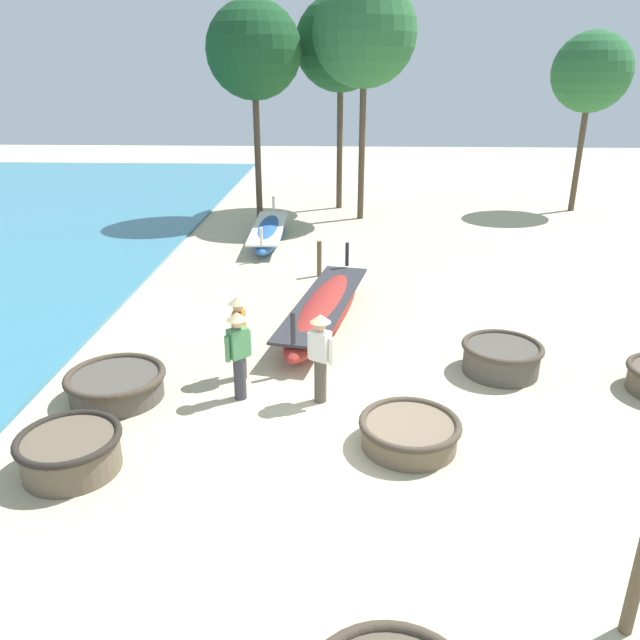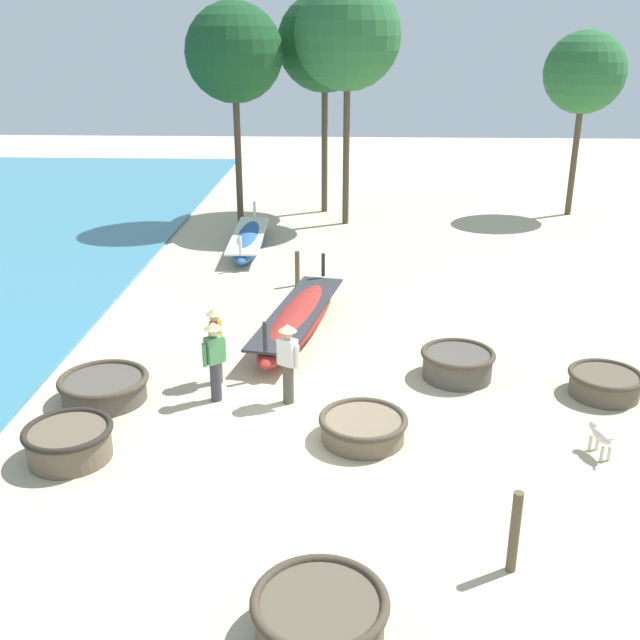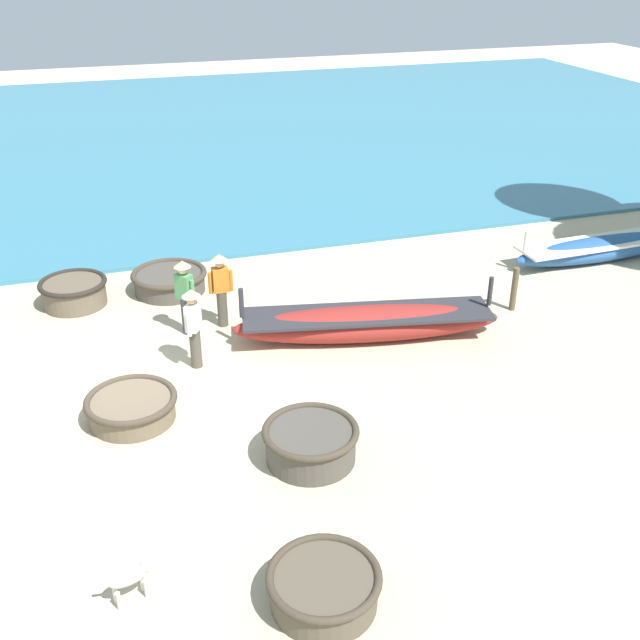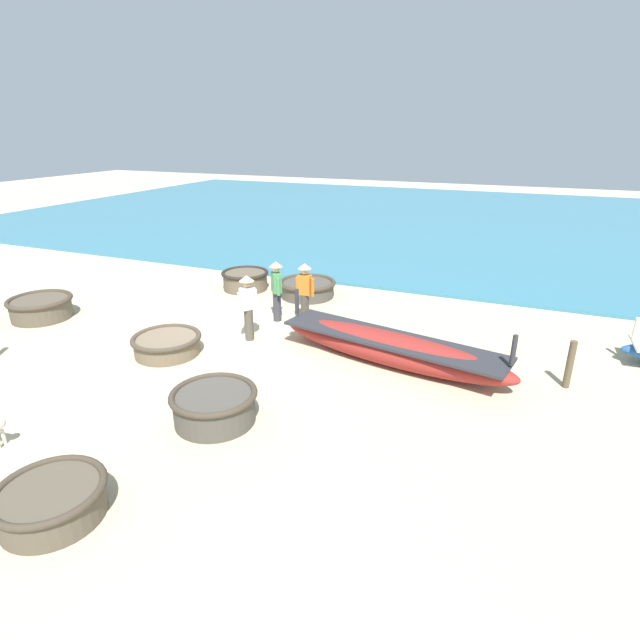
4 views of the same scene
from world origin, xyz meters
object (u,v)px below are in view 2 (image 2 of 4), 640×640
object	(u,v)px
coracle_nearest	(320,616)
long_boat_white_hull	(249,240)
coracle_tilted	(104,387)
coracle_far_right	(605,383)
tree_rightmost	(348,36)
fisherman_with_hat	(214,356)
fisherman_crouching	(216,340)
coracle_center	(69,441)
coracle_upturned	(363,427)
tree_right_mid	(585,73)
tree_left_mid	(234,53)
fisherman_standing_right	(288,358)
mooring_post_mid_beach	(515,532)
mooring_post_shoreline	(297,268)
dog	(600,435)
long_boat_blue_hull	(298,319)
tree_leftmost	(325,43)
coracle_beside_post	(457,363)

from	to	relation	value
coracle_nearest	long_boat_white_hull	xyz separation A→B (m)	(-3.15, 17.11, -0.01)
coracle_tilted	coracle_far_right	xyz separation A→B (m)	(10.02, 0.65, -0.01)
long_boat_white_hull	tree_rightmost	distance (m)	8.01
coracle_tilted	fisherman_with_hat	size ratio (longest dim) A/B	1.07
coracle_far_right	fisherman_crouching	xyz separation A→B (m)	(-7.90, 0.23, 0.68)
fisherman_crouching	tree_rightmost	size ratio (longest dim) A/B	0.19
coracle_center	coracle_far_right	world-z (taller)	coracle_center
coracle_upturned	tree_right_mid	distance (m)	20.39
tree_right_mid	tree_left_mid	size ratio (longest dim) A/B	0.88
fisherman_standing_right	fisherman_with_hat	bearing A→B (deg)	178.25
fisherman_standing_right	tree_left_mid	world-z (taller)	tree_left_mid
fisherman_with_hat	tree_left_mid	xyz separation A→B (m)	(-1.57, 14.34, 5.15)
fisherman_with_hat	mooring_post_mid_beach	world-z (taller)	fisherman_with_hat
coracle_far_right	tree_left_mid	bearing A→B (deg)	124.16
coracle_upturned	fisherman_with_hat	world-z (taller)	fisherman_with_hat
coracle_nearest	fisherman_with_hat	distance (m)	6.61
mooring_post_shoreline	dog	bearing A→B (deg)	-56.59
coracle_center	fisherman_standing_right	world-z (taller)	fisherman_standing_right
fisherman_standing_right	long_boat_blue_hull	bearing A→B (deg)	90.98
fisherman_with_hat	tree_leftmost	bearing A→B (deg)	84.76
coracle_nearest	fisherman_with_hat	bearing A→B (deg)	110.77
coracle_tilted	fisherman_standing_right	bearing A→B (deg)	0.72
fisherman_crouching	tree_leftmost	bearing A→B (deg)	84.09
dog	mooring_post_shoreline	bearing A→B (deg)	123.41
fisherman_standing_right	coracle_nearest	bearing A→B (deg)	-81.73
coracle_upturned	mooring_post_shoreline	distance (m)	8.78
long_boat_blue_hull	tree_rightmost	distance (m)	12.78
coracle_tilted	tree_leftmost	bearing A→B (deg)	77.32
tree_right_mid	coracle_center	bearing A→B (deg)	-125.51
coracle_beside_post	mooring_post_shoreline	bearing A→B (deg)	122.78
coracle_center	tree_leftmost	xyz separation A→B (m)	(3.67, 18.86, 6.06)
coracle_tilted	fisherman_crouching	size ratio (longest dim) A/B	1.07
fisherman_standing_right	mooring_post_mid_beach	xyz separation A→B (m)	(3.45, -4.78, -0.33)
coracle_center	coracle_beside_post	bearing A→B (deg)	26.45
coracle_beside_post	dog	bearing A→B (deg)	-55.37
dog	fisherman_with_hat	bearing A→B (deg)	165.99
coracle_far_right	mooring_post_shoreline	bearing A→B (deg)	135.26
dog	tree_right_mid	world-z (taller)	tree_right_mid
coracle_beside_post	mooring_post_shoreline	distance (m)	7.06
tree_right_mid	tree_rightmost	distance (m)	9.13
mooring_post_shoreline	coracle_tilted	bearing A→B (deg)	-114.61
long_boat_blue_hull	dog	world-z (taller)	long_boat_blue_hull
coracle_far_right	coracle_beside_post	world-z (taller)	coracle_beside_post
long_boat_white_hull	mooring_post_shoreline	xyz separation A→B (m)	(1.91, -3.78, 0.20)
tree_leftmost	coracle_far_right	bearing A→B (deg)	-68.65
coracle_beside_post	tree_rightmost	distance (m)	15.02
coracle_far_right	tree_right_mid	size ratio (longest dim) A/B	0.21
coracle_beside_post	tree_rightmost	xyz separation A→B (m)	(-2.53, 13.38, 6.34)
mooring_post_mid_beach	coracle_far_right	bearing A→B (deg)	61.72
coracle_center	coracle_tilted	bearing A→B (deg)	92.26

